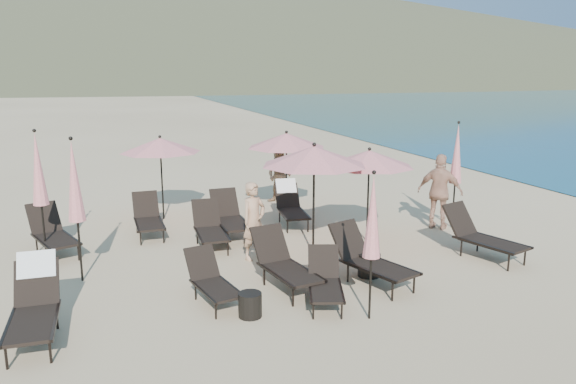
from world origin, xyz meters
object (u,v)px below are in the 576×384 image
object	(u,v)px
lounger_10	(290,204)
umbrella_closed_2	(38,170)
lounger_4	(369,258)
lounger_1	(212,280)
side_table_0	(250,305)
beachgoer_a	(254,221)
beachgoer_c	(440,192)
umbrella_open_0	(314,156)
umbrella_closed_0	(373,217)
side_table_1	(369,265)
umbrella_closed_3	(74,182)
beachgoer_b	(280,176)
umbrella_open_2	(160,145)
lounger_9	(230,216)
lounger_3	(284,263)
lounger_7	(148,217)
umbrella_open_1	(369,158)
lounger_2	(325,280)
lounger_5	(482,235)
lounger_8	(210,227)
umbrella_open_3	(286,141)
umbrella_closed_1	(457,154)
lounger_0	(34,303)
lounger_6	(52,232)

from	to	relation	value
lounger_10	umbrella_closed_2	xyz separation A→B (m)	(-5.91, -0.91, 1.44)
lounger_4	umbrella_closed_2	xyz separation A→B (m)	(-5.90, 3.55, 1.46)
lounger_1	side_table_0	xyz separation A→B (m)	(0.46, -0.81, -0.19)
beachgoer_a	beachgoer_c	size ratio (longest dim) A/B	0.87
lounger_1	umbrella_open_0	distance (m)	3.67
umbrella_closed_0	beachgoer_a	distance (m)	3.73
umbrella_closed_0	side_table_0	world-z (taller)	umbrella_closed_0
side_table_1	beachgoer_c	distance (m)	4.10
umbrella_closed_3	beachgoer_b	bearing A→B (deg)	40.21
lounger_4	umbrella_open_2	xyz separation A→B (m)	(-3.10, 6.02, 1.52)
lounger_9	beachgoer_b	size ratio (longest dim) A/B	1.07
lounger_3	umbrella_open_0	xyz separation A→B (m)	(1.24, 1.61, 1.71)
lounger_7	umbrella_open_1	distance (m)	5.53
lounger_7	lounger_1	bearing A→B (deg)	-81.74
lounger_1	side_table_0	world-z (taller)	lounger_1
lounger_2	lounger_10	size ratio (longest dim) A/B	0.88
lounger_3	umbrella_open_0	world-z (taller)	umbrella_open_0
lounger_5	lounger_8	distance (m)	6.02
umbrella_open_3	beachgoer_a	distance (m)	3.98
lounger_10	umbrella_open_1	xyz separation A→B (m)	(1.18, -2.08, 1.47)
lounger_2	umbrella_closed_1	xyz separation A→B (m)	(4.94, 3.23, 1.51)
lounger_4	side_table_0	size ratio (longest dim) A/B	4.75
umbrella_open_1	umbrella_closed_0	distance (m)	4.24
umbrella_open_1	umbrella_closed_3	bearing A→B (deg)	-176.09
lounger_0	lounger_2	bearing A→B (deg)	-1.60
beachgoer_b	umbrella_open_1	bearing A→B (deg)	-34.32
lounger_6	lounger_5	bearing A→B (deg)	-39.88
lounger_7	side_table_1	bearing A→B (deg)	-48.22
lounger_2	side_table_1	bearing A→B (deg)	52.85
umbrella_open_1	beachgoer_b	bearing A→B (deg)	99.38
lounger_8	umbrella_closed_1	distance (m)	6.38
umbrella_closed_2	lounger_7	bearing A→B (deg)	25.25
lounger_3	umbrella_open_1	distance (m)	3.77
lounger_3	lounger_8	distance (m)	3.01
beachgoer_c	lounger_5	bearing A→B (deg)	124.90
umbrella_open_3	umbrella_closed_0	size ratio (longest dim) A/B	0.95
umbrella_closed_2	lounger_4	bearing A→B (deg)	-31.02
lounger_1	umbrella_closed_3	xyz separation A→B (m)	(-2.17, 1.82, 1.55)
lounger_1	lounger_4	size ratio (longest dim) A/B	0.79
lounger_0	side_table_0	size ratio (longest dim) A/B	4.51
umbrella_closed_2	umbrella_open_0	bearing A→B (deg)	-16.10
umbrella_open_0	umbrella_open_3	distance (m)	3.48
lounger_3	lounger_7	distance (m)	4.74
beachgoer_b	lounger_5	bearing A→B (deg)	-21.57
lounger_9	lounger_5	bearing A→B (deg)	-35.86
lounger_2	beachgoer_b	size ratio (longest dim) A/B	0.94
lounger_1	beachgoer_a	distance (m)	2.41
umbrella_closed_2	side_table_0	world-z (taller)	umbrella_closed_2
lounger_0	lounger_4	size ratio (longest dim) A/B	0.95
lounger_3	side_table_1	distance (m)	1.79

